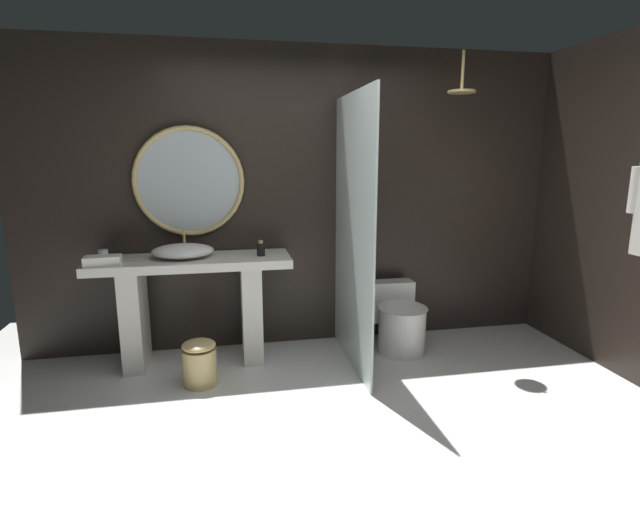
# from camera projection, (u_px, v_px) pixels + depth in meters

# --- Properties ---
(ground_plane) EXTENTS (5.76, 5.76, 0.00)m
(ground_plane) POSITION_uv_depth(u_px,v_px,m) (356.00, 460.00, 2.74)
(ground_plane) COLOR silver
(back_wall_panel) EXTENTS (4.80, 0.10, 2.60)m
(back_wall_panel) POSITION_uv_depth(u_px,v_px,m) (302.00, 200.00, 4.29)
(back_wall_panel) COLOR black
(back_wall_panel) RESTS_ON ground_plane
(side_wall_right) EXTENTS (0.10, 2.47, 2.60)m
(side_wall_right) POSITION_uv_depth(u_px,v_px,m) (634.00, 208.00, 3.64)
(side_wall_right) COLOR black
(side_wall_right) RESTS_ON ground_plane
(vanity_counter) EXTENTS (1.58, 0.52, 0.88)m
(vanity_counter) POSITION_uv_depth(u_px,v_px,m) (193.00, 297.00, 3.95)
(vanity_counter) COLOR silver
(vanity_counter) RESTS_ON ground_plane
(vessel_sink) EXTENTS (0.49, 0.40, 0.19)m
(vessel_sink) POSITION_uv_depth(u_px,v_px,m) (183.00, 251.00, 3.87)
(vessel_sink) COLOR white
(vessel_sink) RESTS_ON vanity_counter
(tumbler_cup) EXTENTS (0.07, 0.07, 0.10)m
(tumbler_cup) POSITION_uv_depth(u_px,v_px,m) (103.00, 256.00, 3.70)
(tumbler_cup) COLOR silver
(tumbler_cup) RESTS_ON vanity_counter
(soap_dispenser) EXTENTS (0.07, 0.07, 0.13)m
(soap_dispenser) POSITION_uv_depth(u_px,v_px,m) (261.00, 249.00, 3.95)
(soap_dispenser) COLOR black
(soap_dispenser) RESTS_ON vanity_counter
(round_wall_mirror) EXTENTS (0.90, 0.04, 0.90)m
(round_wall_mirror) POSITION_uv_depth(u_px,v_px,m) (189.00, 182.00, 3.99)
(round_wall_mirror) COLOR tan
(shower_glass_panel) EXTENTS (0.02, 1.14, 2.16)m
(shower_glass_panel) POSITION_uv_depth(u_px,v_px,m) (353.00, 234.00, 3.80)
(shower_glass_panel) COLOR silver
(shower_glass_panel) RESTS_ON ground_plane
(rain_shower_head) EXTENTS (0.22, 0.22, 0.32)m
(rain_shower_head) POSITION_uv_depth(u_px,v_px,m) (462.00, 89.00, 3.88)
(rain_shower_head) COLOR tan
(toilet) EXTENTS (0.43, 0.61, 0.57)m
(toilet) POSITION_uv_depth(u_px,v_px,m) (399.00, 321.00, 4.26)
(toilet) COLOR white
(toilet) RESTS_ON ground_plane
(waste_bin) EXTENTS (0.25, 0.25, 0.35)m
(waste_bin) POSITION_uv_depth(u_px,v_px,m) (200.00, 362.00, 3.61)
(waste_bin) COLOR tan
(waste_bin) RESTS_ON ground_plane
(folded_hand_towel) EXTENTS (0.27, 0.16, 0.07)m
(folded_hand_towel) POSITION_uv_depth(u_px,v_px,m) (103.00, 261.00, 3.61)
(folded_hand_towel) COLOR silver
(folded_hand_towel) RESTS_ON vanity_counter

